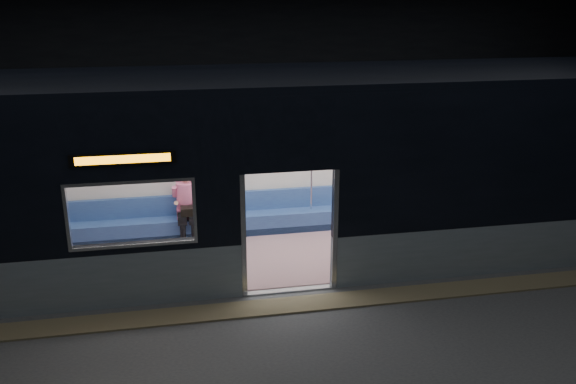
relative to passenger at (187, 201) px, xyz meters
name	(u,v)px	position (x,y,z in m)	size (l,w,h in m)	color
station_floor	(303,324)	(1.55, -3.55, -0.81)	(24.00, 14.00, 0.01)	#47494C
station_envelope	(305,74)	(1.55, -3.55, 2.86)	(24.00, 14.00, 5.00)	black
tactile_strip	(296,305)	(1.55, -3.00, -0.79)	(22.80, 0.50, 0.03)	#8C7F59
metro_car	(273,159)	(1.54, -1.00, 1.04)	(18.00, 3.04, 3.35)	#929FAE
passenger	(187,201)	(0.00, 0.00, 0.00)	(0.44, 0.72, 1.39)	black
handbag	(189,211)	(0.03, -0.23, -0.12)	(0.31, 0.26, 0.15)	black
transit_map	(431,151)	(5.12, 0.31, 0.67)	(0.99, 0.03, 0.64)	white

